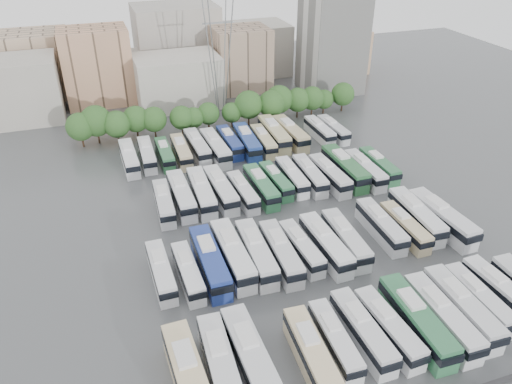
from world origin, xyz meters
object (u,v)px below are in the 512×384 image
object	(u,v)px
bus_r3_s10	(290,133)
bus_r2_s6	(261,186)
bus_r2_s13	(379,166)
bus_r3_s6	(230,142)
bus_r0_s12	(500,291)
bus_r0_s7	(388,327)
bus_r3_s9	(274,134)
bus_r0_s5	(335,340)
bus_r1_s5	(281,253)
bus_r0_s6	(362,331)
bus_r2_s2	(181,195)
bus_r2_s8	(292,177)
electricity_pylon	(218,34)
bus_r3_s7	(247,142)
bus_r0_s4	(312,355)
bus_r2_s4	(221,189)
bus_r1_s8	(345,239)
bus_r1_s4	(256,253)
bus_r3_s5	(215,148)
bus_r3_s4	(197,146)
bus_r1_s0	(161,271)
bus_r1_s2	(210,261)
bus_r1_s6	(301,248)
apartment_tower	(332,40)
bus_r3_s12	(319,130)
bus_r1_s1	(188,272)
bus_r2_s12	(365,170)
bus_r0_s11	(478,299)
bus_r0_s1	(221,366)
bus_r0_s10	(461,307)
bus_r2_s10	(330,175)
bus_r3_s0	(129,158)
bus_r1_s3	(233,254)
bus_r2_s5	(243,192)
bus_r0_s2	(251,359)
bus_r3_s8	(263,141)
bus_r1_s12	(416,216)
bus_r0_s9	(441,317)
bus_r2_s9	(310,175)
bus_r3_s2	(165,154)
bus_r1_s13	(442,218)
bus_r2_s1	(164,203)
bus_r0_s0	(190,380)
bus_r3_s3	(181,151)
bus_r2_s3	(202,192)
bus_r2_s7	(276,181)

from	to	relation	value
bus_r3_s10	bus_r2_s6	bearing A→B (deg)	-127.30
bus_r2_s13	bus_r3_s6	world-z (taller)	bus_r3_s6
bus_r0_s12	bus_r0_s7	bearing A→B (deg)	179.85
bus_r3_s9	bus_r0_s5	bearing A→B (deg)	-102.09
bus_r1_s5	bus_r0_s6	bearing A→B (deg)	-75.74
bus_r2_s2	bus_r2_s8	distance (m)	19.90
electricity_pylon	bus_r0_s6	size ratio (longest dim) A/B	2.85
electricity_pylon	bus_r0_s6	bearing A→B (deg)	-92.71
bus_r3_s7	bus_r0_s4	bearing A→B (deg)	-97.66
bus_r2_s4	bus_r2_s6	distance (m)	6.96
bus_r0_s6	bus_r1_s5	distance (m)	16.85
bus_r0_s5	bus_r1_s8	world-z (taller)	bus_r1_s8
bus_r1_s4	bus_r3_s5	world-z (taller)	bus_r3_s5
electricity_pylon	bus_r3_s4	size ratio (longest dim) A/B	2.74
bus_r1_s0	bus_r1_s4	size ratio (longest dim) A/B	0.86
bus_r1_s2	bus_r1_s6	xyz separation A→B (m)	(13.10, -0.72, -0.35)
apartment_tower	bus_r0_s12	world-z (taller)	apartment_tower
electricity_pylon	bus_r3_s12	xyz separation A→B (m)	(16.21, -19.73, -16.94)
bus_r1_s1	bus_r2_s12	world-z (taller)	bus_r2_s12
apartment_tower	bus_r3_s9	size ratio (longest dim) A/B	1.90
bus_r0_s11	bus_r2_s13	bearing A→B (deg)	79.25
bus_r0_s1	bus_r3_s9	distance (m)	59.94
bus_r0_s10	bus_r2_s10	xyz separation A→B (m)	(-0.24, 35.32, -0.10)
bus_r1_s0	bus_r1_s6	xyz separation A→B (m)	(19.66, -1.18, -0.01)
bus_r2_s10	bus_r3_s0	bearing A→B (deg)	148.49
bus_r1_s3	bus_r2_s5	xyz separation A→B (m)	(6.64, 16.28, -0.39)
bus_r2_s5	bus_r0_s1	bearing A→B (deg)	-113.45
bus_r2_s8	bus_r2_s13	world-z (taller)	bus_r2_s13
bus_r0_s2	bus_r3_s8	xyz separation A→B (m)	(19.90, 52.10, -0.30)
bus_r1_s12	bus_r3_s10	world-z (taller)	bus_r3_s10
bus_r3_s7	bus_r2_s4	bearing A→B (deg)	-118.44
bus_r0_s9	bus_r2_s6	world-z (taller)	bus_r0_s9
bus_r2_s8	bus_r2_s12	size ratio (longest dim) A/B	0.94
bus_r0_s6	bus_r2_s4	bearing A→B (deg)	100.14
bus_r0_s1	bus_r2_s9	xyz separation A→B (m)	(26.23, 35.62, -0.16)
bus_r1_s2	bus_r3_s7	size ratio (longest dim) A/B	1.01
bus_r0_s12	bus_r2_s8	size ratio (longest dim) A/B	1.04
bus_r0_s5	bus_r3_s2	distance (m)	53.98
electricity_pylon	bus_r3_s12	distance (m)	30.65
bus_r1_s13	bus_r2_s1	distance (m)	43.72
bus_r0_s0	bus_r3_s3	distance (m)	54.25
bus_r3_s5	bus_r3_s8	bearing A→B (deg)	-0.90
bus_r0_s11	bus_r2_s3	size ratio (longest dim) A/B	0.87
bus_r0_s11	bus_r2_s9	bearing A→B (deg)	100.93
apartment_tower	bus_r3_s6	bearing A→B (deg)	-142.45
bus_r2_s7	bus_r3_s6	world-z (taller)	bus_r3_s6
bus_r0_s12	bus_r2_s3	bearing A→B (deg)	127.14
bus_r2_s7	electricity_pylon	bearing A→B (deg)	86.75
bus_r3_s0	bus_r3_s4	bearing A→B (deg)	1.58
bus_r1_s3	bus_r1_s12	xyz separation A→B (m)	(29.71, 0.23, -0.08)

